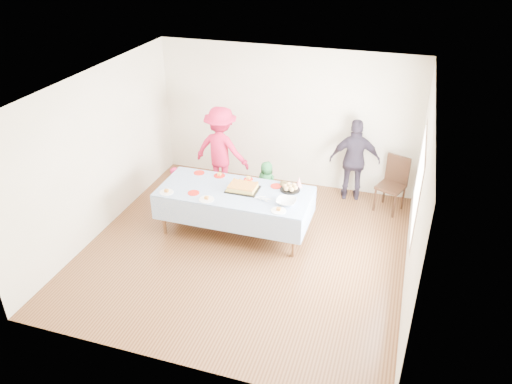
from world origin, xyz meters
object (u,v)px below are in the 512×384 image
Objects in this scene: adult_left at (221,150)px; birthday_cake at (243,187)px; party_table at (235,194)px; dining_chair at (394,181)px.

birthday_cake is at bearing 131.56° from adult_left.
birthday_cake reaches higher than party_table.
birthday_cake is 2.80m from dining_chair.
birthday_cake is 0.31× the size of adult_left.
party_table is 1.51m from adult_left.
party_table is 2.93m from dining_chair.
adult_left is (-0.85, 1.24, 0.02)m from birthday_cake.
adult_left reaches higher than dining_chair.
dining_chair is (2.46, 1.58, -0.16)m from party_table.
dining_chair is at bearing 32.84° from birthday_cake.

